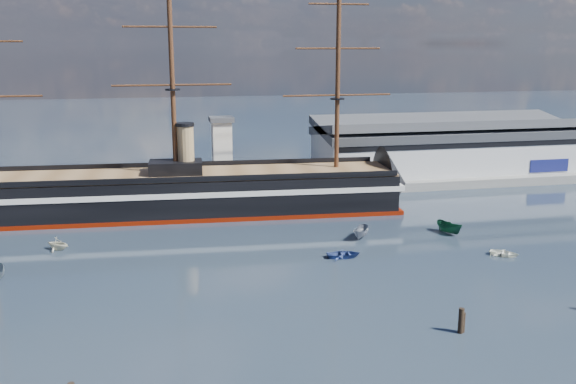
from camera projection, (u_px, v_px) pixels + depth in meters
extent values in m
plane|color=#1A2536|center=(228.00, 240.00, 107.16)|extent=(600.00, 600.00, 0.00)
cube|color=slate|center=(253.00, 191.00, 143.50)|extent=(180.00, 18.00, 2.00)
cube|color=#B7BABC|center=(445.00, 150.00, 155.69)|extent=(62.00, 20.00, 10.00)
cube|color=#3F4247|center=(446.00, 127.00, 154.42)|extent=(63.00, 21.00, 2.00)
cube|color=silver|center=(222.00, 154.00, 137.16)|extent=(4.00, 4.00, 14.00)
cube|color=#3F4247|center=(221.00, 119.00, 135.47)|extent=(5.00, 5.00, 1.00)
cube|color=black|center=(166.00, 193.00, 123.35)|extent=(88.86, 21.70, 7.00)
cube|color=silver|center=(166.00, 187.00, 123.08)|extent=(90.87, 22.07, 1.00)
cube|color=#661102|center=(167.00, 212.00, 124.17)|extent=(90.86, 22.03, 0.90)
cone|color=black|center=(394.00, 184.00, 133.06)|extent=(12.00, 16.36, 15.68)
cube|color=brown|center=(165.00, 175.00, 122.54)|extent=(88.77, 20.42, 0.40)
cube|color=black|center=(176.00, 167.00, 122.63)|extent=(10.37, 6.64, 2.50)
cylinder|color=#9F8256|center=(186.00, 149.00, 122.26)|extent=(3.20, 3.20, 9.00)
cylinder|color=#381E0F|center=(172.00, 62.00, 118.16)|extent=(0.90, 0.90, 42.00)
cylinder|color=#381E0F|center=(338.00, 77.00, 125.48)|extent=(0.90, 0.90, 36.00)
imported|color=navy|center=(344.00, 258.00, 98.59)|extent=(1.52, 3.30, 1.50)
imported|color=slate|center=(361.00, 238.00, 108.26)|extent=(6.48, 5.41, 2.51)
imported|color=beige|center=(58.00, 250.00, 102.29)|extent=(5.83, 6.76, 2.32)
imported|color=white|center=(504.00, 256.00, 99.35)|extent=(2.57, 2.78, 1.27)
imported|color=#164830|center=(449.00, 233.00, 111.08)|extent=(6.87, 4.41, 2.58)
cylinder|color=black|center=(460.00, 333.00, 72.90)|extent=(0.64, 0.64, 3.69)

